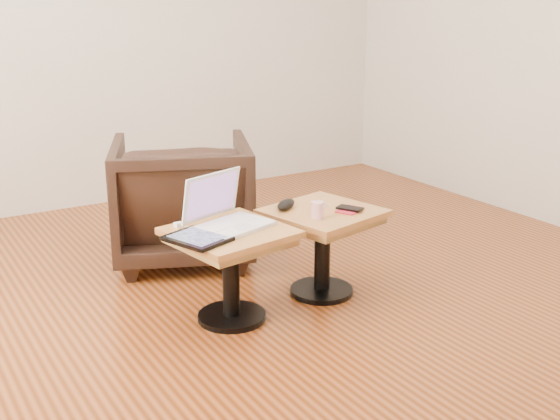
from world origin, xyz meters
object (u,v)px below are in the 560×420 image
striped_cup (317,210)px  side_table_left (230,252)px  side_table_right (323,231)px  armchair (182,199)px  laptop (226,216)px

striped_cup → side_table_left: bearing=171.6°
side_table_right → side_table_left: bearing=170.1°
side_table_left → armchair: armchair is taller
side_table_right → armchair: 0.93m
laptop → side_table_right: bearing=-20.6°
side_table_right → laptop: (-0.53, 0.03, 0.16)m
side_table_left → laptop: size_ratio=1.39×
side_table_right → laptop: size_ratio=1.44×
laptop → striped_cup: bearing=-33.2°
laptop → armchair: bearing=62.8°
side_table_left → laptop: laptop is taller
laptop → armchair: (0.13, 0.81, -0.14)m
laptop → armchair: 0.84m
side_table_right → striped_cup: 0.20m
armchair → side_table_right: bearing=138.0°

